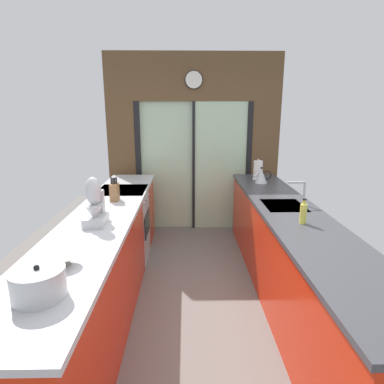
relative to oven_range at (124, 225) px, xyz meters
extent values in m
cube|color=slate|center=(0.91, -0.65, -0.47)|extent=(5.04, 7.60, 0.02)
cube|color=brown|center=(0.91, 1.15, 1.89)|extent=(2.64, 0.08, 0.70)
cube|color=#B2D1AD|center=(0.49, 1.17, 0.54)|extent=(0.80, 0.02, 2.00)
cube|color=#B2D1AD|center=(1.33, 1.13, 0.54)|extent=(0.80, 0.02, 2.00)
cube|color=black|center=(0.05, 1.15, 0.54)|extent=(0.08, 0.10, 2.00)
cube|color=black|center=(1.77, 1.15, 0.54)|extent=(0.08, 0.10, 2.00)
cube|color=black|center=(0.91, 1.15, 0.54)|extent=(0.04, 0.10, 2.00)
cube|color=brown|center=(-0.20, 1.15, 0.54)|extent=(0.42, 0.08, 2.00)
cube|color=brown|center=(2.02, 1.15, 0.54)|extent=(0.42, 0.08, 2.00)
cylinder|color=white|center=(0.91, 1.09, 1.84)|extent=(0.24, 0.03, 0.24)
torus|color=black|center=(0.91, 1.09, 1.84)|extent=(0.26, 0.02, 0.26)
cube|color=red|center=(0.00, -1.57, -0.02)|extent=(0.58, 2.55, 0.88)
cube|color=red|center=(0.00, 0.63, -0.02)|extent=(0.58, 0.65, 0.88)
cube|color=#BCBCC1|center=(0.00, -0.95, 0.44)|extent=(0.62, 3.80, 0.04)
cube|color=red|center=(1.82, -0.95, -0.02)|extent=(0.58, 3.80, 0.88)
cube|color=#3D3D42|center=(1.82, -0.95, 0.44)|extent=(0.62, 3.80, 0.04)
cube|color=#B7BABC|center=(1.80, -0.70, 0.44)|extent=(0.40, 0.48, 0.05)
cylinder|color=#B7BABC|center=(2.00, -0.70, 0.59)|extent=(0.02, 0.02, 0.25)
cylinder|color=#B7BABC|center=(1.91, -0.70, 0.71)|extent=(0.18, 0.02, 0.02)
cube|color=#B7BABC|center=(0.00, 0.00, -0.02)|extent=(0.58, 0.60, 0.88)
cube|color=black|center=(0.29, 0.00, 0.02)|extent=(0.01, 0.48, 0.28)
cube|color=black|center=(0.00, 0.00, 0.45)|extent=(0.58, 0.60, 0.03)
cylinder|color=#B7BABC|center=(0.30, -0.18, 0.34)|extent=(0.02, 0.04, 0.04)
cylinder|color=#B7BABC|center=(0.30, 0.00, 0.34)|extent=(0.02, 0.04, 0.04)
cylinder|color=#B7BABC|center=(0.30, 0.18, 0.34)|extent=(0.02, 0.04, 0.04)
cylinder|color=gray|center=(0.02, -2.00, 0.47)|extent=(0.09, 0.09, 0.01)
cone|color=gray|center=(0.02, -2.00, 0.50)|extent=(0.19, 0.19, 0.06)
cube|color=brown|center=(0.02, -0.50, 0.56)|extent=(0.08, 0.14, 0.19)
cylinder|color=black|center=(-0.01, -0.50, 0.68)|extent=(0.02, 0.02, 0.08)
cylinder|color=black|center=(0.01, -0.50, 0.68)|extent=(0.02, 0.02, 0.07)
cylinder|color=black|center=(0.03, -0.50, 0.68)|extent=(0.02, 0.02, 0.08)
cylinder|color=black|center=(0.05, -0.50, 0.68)|extent=(0.02, 0.02, 0.08)
cube|color=#B7BABC|center=(0.02, -1.25, 0.50)|extent=(0.17, 0.26, 0.08)
cube|color=#B7BABC|center=(0.02, -1.15, 0.64)|extent=(0.10, 0.08, 0.20)
ellipsoid|color=#B7BABC|center=(0.02, -1.26, 0.76)|extent=(0.13, 0.12, 0.24)
cone|color=#B7BABC|center=(0.02, -1.28, 0.58)|extent=(0.15, 0.15, 0.13)
cylinder|color=#B7BABC|center=(0.02, -2.36, 0.54)|extent=(0.28, 0.28, 0.15)
cylinder|color=#B7BABC|center=(0.02, -2.36, 0.62)|extent=(0.28, 0.28, 0.01)
sphere|color=black|center=(0.02, -2.36, 0.63)|extent=(0.03, 0.03, 0.03)
cone|color=#B7BABC|center=(1.80, 0.35, 0.56)|extent=(0.16, 0.16, 0.19)
sphere|color=black|center=(1.80, 0.35, 0.67)|extent=(0.03, 0.03, 0.03)
cylinder|color=#B7BABC|center=(1.73, 0.35, 0.57)|extent=(0.08, 0.02, 0.07)
torus|color=black|center=(1.88, 0.35, 0.57)|extent=(0.12, 0.01, 0.12)
cylinder|color=#D1CC4C|center=(1.80, -1.25, 0.55)|extent=(0.06, 0.06, 0.17)
cylinder|color=#D1CC4C|center=(1.80, -1.25, 0.66)|extent=(0.03, 0.03, 0.04)
cylinder|color=black|center=(1.80, -1.25, 0.68)|extent=(0.03, 0.03, 0.01)
cylinder|color=#B7BABC|center=(1.80, 0.57, 0.47)|extent=(0.15, 0.15, 0.01)
cylinder|color=white|center=(1.80, 0.57, 0.60)|extent=(0.13, 0.13, 0.25)
sphere|color=#B7BABC|center=(1.80, 0.57, 0.74)|extent=(0.03, 0.03, 0.03)
camera|label=1|loc=(0.79, -3.88, 1.42)|focal=30.29mm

